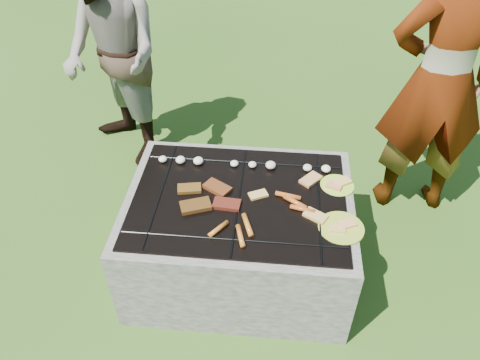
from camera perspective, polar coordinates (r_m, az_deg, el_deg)
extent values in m
plane|color=#254711|center=(3.10, -0.09, -10.43)|extent=(60.00, 60.00, 0.00)
cube|color=gray|center=(3.16, 0.62, -1.22)|extent=(1.30, 0.18, 0.60)
cube|color=#A1988E|center=(2.62, -0.98, -13.31)|extent=(1.30, 0.18, 0.60)
cube|color=gray|center=(2.96, -10.99, -5.81)|extent=(0.18, 0.64, 0.60)
cube|color=#9D958B|center=(2.89, 11.11, -7.35)|extent=(0.18, 0.64, 0.60)
cube|color=black|center=(2.92, -0.09, -7.48)|extent=(0.94, 0.64, 0.48)
sphere|color=#FF5914|center=(2.76, -0.10, -4.45)|extent=(0.10, 0.10, 0.10)
cube|color=black|center=(2.66, -0.10, -2.24)|extent=(1.20, 0.90, 0.01)
cylinder|color=black|center=(2.72, -9.58, -1.50)|extent=(0.01, 0.88, 0.01)
cylinder|color=black|center=(2.65, -0.10, -2.14)|extent=(0.01, 0.88, 0.01)
cylinder|color=black|center=(2.66, 9.61, -2.74)|extent=(0.01, 0.88, 0.01)
cylinder|color=black|center=(2.43, -0.84, -7.28)|extent=(1.18, 0.01, 0.01)
cylinder|color=black|center=(2.89, 0.51, 2.17)|extent=(1.18, 0.01, 0.01)
ellipsoid|color=white|center=(2.93, -9.39, 2.54)|extent=(0.05, 0.05, 0.04)
ellipsoid|color=white|center=(2.90, -7.26, 2.46)|extent=(0.06, 0.06, 0.04)
ellipsoid|color=white|center=(2.88, -5.10, 2.36)|extent=(0.06, 0.06, 0.04)
ellipsoid|color=white|center=(2.86, -0.69, 2.03)|extent=(0.05, 0.05, 0.03)
ellipsoid|color=beige|center=(2.85, 1.53, 1.90)|extent=(0.05, 0.05, 0.03)
ellipsoid|color=beige|center=(2.84, 3.77, 1.83)|extent=(0.06, 0.06, 0.04)
ellipsoid|color=beige|center=(2.85, 8.23, 1.50)|extent=(0.05, 0.05, 0.04)
ellipsoid|color=white|center=(2.86, 10.44, 1.37)|extent=(0.06, 0.06, 0.04)
cube|color=#96611B|center=(2.71, -6.19, -1.03)|extent=(0.15, 0.10, 0.02)
cube|color=#9B4D1C|center=(2.70, -2.78, -0.94)|extent=(0.18, 0.16, 0.02)
cube|color=brown|center=(2.60, -5.44, -3.13)|extent=(0.19, 0.15, 0.02)
cube|color=maroon|center=(2.60, -1.63, -2.96)|extent=(0.16, 0.10, 0.02)
cylinder|color=orange|center=(2.66, 5.89, -1.91)|extent=(0.15, 0.06, 0.03)
cylinder|color=#E85426|center=(2.62, 6.74, -2.70)|extent=(0.14, 0.11, 0.03)
cylinder|color=orange|center=(2.59, 7.62, -3.53)|extent=(0.14, 0.06, 0.03)
cylinder|color=orange|center=(2.48, 0.92, -5.50)|extent=(0.08, 0.16, 0.03)
cylinder|color=orange|center=(2.47, -2.65, -5.96)|extent=(0.10, 0.12, 0.03)
cylinder|color=#F7A228|center=(2.43, 0.05, -6.83)|extent=(0.07, 0.15, 0.03)
cube|color=#DCC570|center=(2.66, 2.23, -1.79)|extent=(0.12, 0.10, 0.01)
cube|color=#D0BA6A|center=(2.57, 9.18, -4.32)|extent=(0.14, 0.13, 0.02)
cube|color=tan|center=(2.79, 8.62, 0.08)|extent=(0.14, 0.15, 0.02)
cylinder|color=#FFF03C|center=(2.79, 11.74, -0.70)|extent=(0.21, 0.21, 0.01)
cube|color=tan|center=(2.76, 11.39, -0.71)|extent=(0.10, 0.08, 0.01)
cube|color=#DFB872|center=(2.80, 12.36, -0.22)|extent=(0.12, 0.11, 0.02)
cylinder|color=yellow|center=(2.55, 12.20, -5.77)|extent=(0.32, 0.32, 0.02)
cube|color=#F3C87C|center=(2.52, 11.82, -5.88)|extent=(0.08, 0.05, 0.01)
cube|color=#E3A074|center=(2.55, 12.89, -5.27)|extent=(0.11, 0.09, 0.02)
imported|color=gray|center=(3.20, 23.23, 10.88)|extent=(0.75, 0.53, 1.97)
imported|color=gray|center=(3.65, -15.29, 14.34)|extent=(1.06, 1.07, 1.74)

